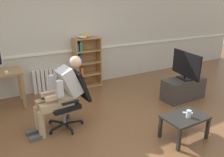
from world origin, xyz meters
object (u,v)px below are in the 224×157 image
office_chair (71,97)px  drinking_glass (189,114)px  bookshelf (86,62)px  tv_stand (183,89)px  computer_mouse (6,72)px  person_seated (61,92)px  coffee_table (185,119)px  radiator (49,80)px  tv_screen (186,65)px  spare_remote (188,113)px

office_chair → drinking_glass: 1.92m
bookshelf → tv_stand: size_ratio=1.35×
computer_mouse → person_seated: size_ratio=0.08×
bookshelf → tv_stand: bearing=-49.7°
computer_mouse → person_seated: 1.43m
coffee_table → office_chair: bearing=137.5°
coffee_table → drinking_glass: bearing=-72.0°
radiator → person_seated: person_seated is taller
person_seated → drinking_glass: 2.05m
computer_mouse → tv_stand: size_ratio=0.10×
person_seated → tv_screen: person_seated is taller
radiator → spare_remote: 3.29m
person_seated → office_chair: bearing=90.0°
person_seated → coffee_table: 2.03m
tv_stand → spare_remote: size_ratio=6.47×
computer_mouse → bookshelf: size_ratio=0.08×
coffee_table → drinking_glass: (0.01, -0.05, 0.12)m
office_chair → person_seated: size_ratio=0.81×
coffee_table → radiator: bearing=113.9°
computer_mouse → radiator: size_ratio=0.13×
radiator → tv_screen: bearing=-37.8°
bookshelf → coffee_table: (0.40, -2.91, -0.29)m
office_chair → person_seated: 0.21m
bookshelf → computer_mouse: bearing=-167.4°
tv_screen → coffee_table: 1.64m
coffee_table → spare_remote: bearing=22.8°
office_chair → drinking_glass: size_ratio=8.59×
computer_mouse → tv_screen: tv_screen is taller
radiator → office_chair: bearing=-91.9°
person_seated → spare_remote: size_ratio=8.13×
computer_mouse → drinking_glass: 3.42m
drinking_glass → spare_remote: (0.09, 0.09, -0.05)m
radiator → tv_stand: size_ratio=0.77×
computer_mouse → coffee_table: bearing=-48.0°
coffee_table → drinking_glass: drinking_glass is taller
bookshelf → tv_stand: (1.54, -1.82, -0.39)m
office_chair → drinking_glass: (1.40, -1.32, -0.08)m
tv_stand → spare_remote: tv_stand is taller
drinking_glass → spare_remote: drinking_glass is taller
tv_screen → office_chair: bearing=96.6°
tv_screen → spare_remote: tv_screen is taller
computer_mouse → radiator: bearing=29.1°
tv_screen → tv_stand: bearing=90.0°
bookshelf → spare_remote: bearing=-80.0°
coffee_table → spare_remote: spare_remote is taller
tv_stand → bookshelf: bearing=130.3°
bookshelf → person_seated: 2.02m
tv_stand → radiator: bearing=142.2°
tv_stand → coffee_table: tv_stand is taller
tv_screen → drinking_glass: (-1.12, -1.14, -0.34)m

